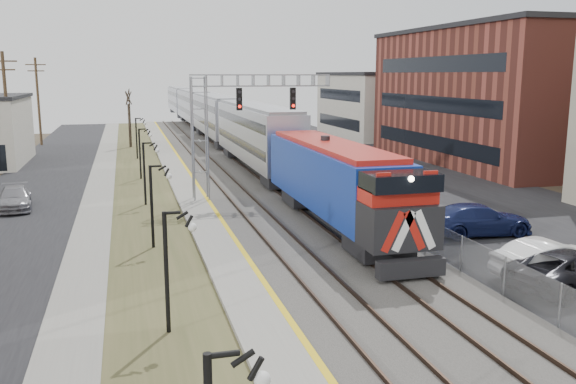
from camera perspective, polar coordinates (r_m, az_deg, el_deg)
name	(u,v)px	position (r m, az deg, el deg)	size (l,w,h in m)	color
street_west	(34,191)	(46.77, -22.69, 0.11)	(7.00, 120.00, 0.04)	black
sidewalk	(100,187)	(46.36, -17.18, 0.41)	(2.00, 120.00, 0.08)	gray
grass_median	(142,186)	(46.33, -13.47, 0.58)	(4.00, 120.00, 0.06)	#424726
platform	(183,183)	(46.48, -9.78, 0.87)	(2.00, 120.00, 0.24)	gray
ballast_bed	(248,180)	(47.18, -3.73, 1.13)	(8.00, 120.00, 0.20)	#595651
parking_lot	(391,174)	(50.88, 9.65, 1.63)	(16.00, 120.00, 0.04)	black
platform_edge	(195,180)	(46.55, -8.71, 1.07)	(0.24, 120.00, 0.01)	gold
track_near	(223,179)	(46.81, -6.13, 1.23)	(1.58, 120.00, 0.15)	#2D2119
track_far	(267,177)	(47.46, -1.95, 1.42)	(1.58, 120.00, 0.15)	#2D2119
train	(211,116)	(77.56, -7.20, 7.04)	(3.00, 108.65, 5.33)	navy
signal_gantry	(226,115)	(39.18, -5.82, 7.17)	(9.00, 1.07, 8.15)	gray
lampposts	(152,206)	(29.56, -12.65, -1.31)	(0.14, 62.14, 4.00)	black
fence	(301,169)	(48.05, 1.18, 2.18)	(0.04, 120.00, 1.60)	gray
buildings_east	(575,97)	(54.56, 25.24, 8.01)	(16.00, 76.00, 15.00)	#A8A187
bare_trees	(22,147)	(50.40, -23.66, 3.85)	(12.30, 42.30, 5.95)	#382D23
car_lot_b	(551,261)	(26.75, 23.38, -5.92)	(1.68, 4.81, 1.59)	white
car_lot_c	(571,270)	(25.95, 24.99, -6.62)	(2.55, 5.53, 1.54)	black
car_lot_d	(478,220)	(32.67, 17.38, -2.54)	(2.24, 5.52, 1.60)	navy
car_lot_e	(388,190)	(40.14, 9.32, 0.21)	(1.78, 4.41, 1.50)	slate
car_street_b	(15,199)	(40.78, -24.20, -0.57)	(1.87, 4.60, 1.33)	gray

